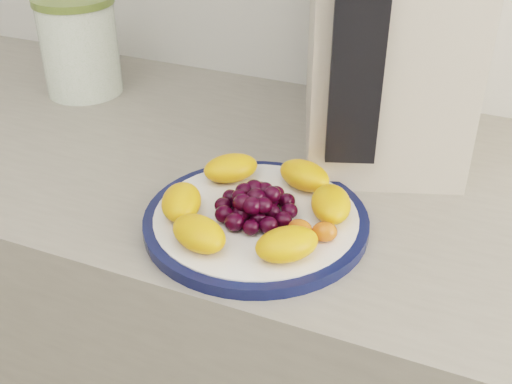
% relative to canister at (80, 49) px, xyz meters
% --- Properties ---
extents(counter, '(3.50, 0.60, 0.90)m').
position_rel_canister_xyz_m(counter, '(0.37, -0.12, -0.53)').
color(counter, gray).
rests_on(counter, floor).
extents(cabinet_face, '(3.48, 0.58, 0.84)m').
position_rel_canister_xyz_m(cabinet_face, '(0.37, -0.12, -0.56)').
color(cabinet_face, brown).
rests_on(cabinet_face, floor).
extents(plate_rim, '(0.28, 0.28, 0.01)m').
position_rel_canister_xyz_m(plate_rim, '(0.45, -0.27, -0.07)').
color(plate_rim, '#0E163E').
rests_on(plate_rim, counter).
extents(plate_face, '(0.25, 0.25, 0.02)m').
position_rel_canister_xyz_m(plate_face, '(0.45, -0.27, -0.07)').
color(plate_face, white).
rests_on(plate_face, counter).
extents(canister, '(0.15, 0.15, 0.16)m').
position_rel_canister_xyz_m(canister, '(0.00, 0.00, 0.00)').
color(canister, '#407025').
rests_on(canister, counter).
extents(appliance_body, '(0.30, 0.35, 0.37)m').
position_rel_canister_xyz_m(appliance_body, '(0.53, 0.01, 0.11)').
color(appliance_body, '#BFB3A2').
rests_on(appliance_body, counter).
extents(appliance_panel, '(0.07, 0.04, 0.27)m').
position_rel_canister_xyz_m(appliance_panel, '(0.53, -0.15, 0.11)').
color(appliance_panel, black).
rests_on(appliance_panel, appliance_body).
extents(fruit_plate, '(0.24, 0.24, 0.04)m').
position_rel_canister_xyz_m(fruit_plate, '(0.45, -0.27, -0.05)').
color(fruit_plate, orange).
rests_on(fruit_plate, plate_face).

